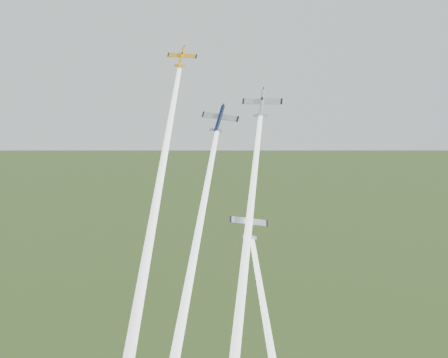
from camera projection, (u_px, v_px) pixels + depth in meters
plane_yellow at (182, 57)px, 120.29m from camera, size 7.46×5.45×6.33m
smoke_trail_yellow at (153, 218)px, 104.65m from camera, size 8.66×40.36×57.02m
plane_navy at (219, 118)px, 116.18m from camera, size 9.60×7.06×8.03m
smoke_trail_navy at (189, 284)px, 101.74m from camera, size 11.37×37.72×53.83m
plane_silver_right at (262, 103)px, 114.41m from camera, size 9.14×7.12×7.52m
smoke_trail_silver_right at (242, 284)px, 98.59m from camera, size 9.41×40.96×58.01m
plane_silver_low at (249, 224)px, 104.97m from camera, size 7.75×7.42×8.07m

